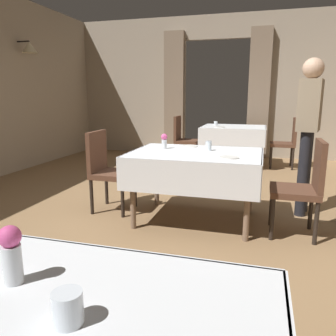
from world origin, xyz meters
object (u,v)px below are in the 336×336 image
at_px(plate_mid_d, 229,157).
at_px(chair_mid_right, 304,184).
at_px(dining_table_far, 234,132).
at_px(chair_mid_left, 107,167).
at_px(dining_table_mid, 196,162).
at_px(plate_mid_c, 190,146).
at_px(glass_far_a, 216,123).
at_px(person_diner_standing_aside, 308,124).
at_px(glass_mid_b, 209,146).
at_px(chair_far_left, 183,137).
at_px(chair_far_right, 287,140).
at_px(glass_near_d, 68,308).
at_px(flower_vase_near, 11,252).
at_px(plate_far_b, 220,127).
at_px(flower_vase_mid, 164,141).

bearing_deg(plate_mid_d, chair_mid_right, 10.27).
height_order(dining_table_far, chair_mid_left, chair_mid_left).
relative_size(dining_table_mid, plate_mid_c, 7.15).
xyz_separation_m(glass_far_a, person_diner_standing_aside, (1.38, -2.69, 0.23)).
distance_m(glass_mid_b, glass_far_a, 3.14).
xyz_separation_m(plate_mid_d, glass_far_a, (-0.61, 3.49, 0.03)).
height_order(dining_table_far, chair_far_left, chair_far_left).
distance_m(chair_far_right, plate_mid_d, 3.46).
bearing_deg(person_diner_standing_aside, glass_near_d, -105.85).
bearing_deg(dining_table_mid, flower_vase_near, -91.61).
height_order(dining_table_far, plate_far_b, plate_far_b).
xyz_separation_m(chair_far_right, glass_near_d, (-0.90, -5.86, 0.28)).
relative_size(glass_near_d, flower_vase_mid, 0.54).
xyz_separation_m(glass_mid_b, plate_mid_d, (0.26, -0.38, -0.05)).
bearing_deg(chair_far_left, dining_table_far, 2.97).
xyz_separation_m(dining_table_far, chair_mid_right, (0.94, -3.22, -0.13)).
xyz_separation_m(plate_mid_c, plate_mid_d, (0.51, -0.60, 0.00)).
bearing_deg(plate_mid_c, person_diner_standing_aside, 9.15).
distance_m(dining_table_mid, glass_near_d, 2.74).
relative_size(chair_far_left, glass_near_d, 10.39).
distance_m(chair_far_left, chair_far_right, 1.96).
relative_size(glass_far_a, person_diner_standing_aside, 0.05).
relative_size(chair_mid_right, glass_far_a, 11.60).
bearing_deg(chair_far_right, flower_vase_mid, -116.49).
bearing_deg(person_diner_standing_aside, glass_far_a, 117.14).
relative_size(flower_vase_near, glass_mid_b, 1.86).
xyz_separation_m(glass_near_d, plate_far_b, (-0.30, 5.55, -0.04)).
bearing_deg(flower_vase_mid, plate_mid_d, -26.70).
height_order(flower_vase_mid, glass_far_a, flower_vase_mid).
bearing_deg(glass_near_d, flower_vase_near, 155.47).
bearing_deg(chair_far_right, flower_vase_near, -101.59).
bearing_deg(chair_mid_left, plate_far_b, 70.82).
relative_size(flower_vase_near, person_diner_standing_aside, 0.11).
bearing_deg(dining_table_far, flower_vase_mid, -99.77).
relative_size(chair_mid_left, glass_far_a, 11.60).
xyz_separation_m(dining_table_far, chair_far_right, (0.98, 0.02, -0.13)).
relative_size(chair_mid_left, glass_mid_b, 9.03).
relative_size(chair_mid_left, person_diner_standing_aside, 0.54).
height_order(chair_mid_right, plate_far_b, chair_mid_right).
relative_size(flower_vase_mid, plate_far_b, 0.88).
height_order(chair_mid_right, chair_far_right, same).
xyz_separation_m(chair_far_left, chair_far_right, (1.96, 0.08, 0.00)).
bearing_deg(plate_far_b, glass_near_d, -86.87).
distance_m(flower_vase_mid, plate_far_b, 2.70).
xyz_separation_m(dining_table_far, glass_near_d, (0.08, -5.84, 0.15)).
distance_m(flower_vase_near, glass_near_d, 0.31).
height_order(glass_mid_b, plate_mid_c, glass_mid_b).
bearing_deg(glass_mid_b, glass_far_a, 96.48).
xyz_separation_m(dining_table_mid, chair_mid_right, (1.06, -0.11, -0.13)).
height_order(dining_table_mid, chair_far_left, chair_far_left).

